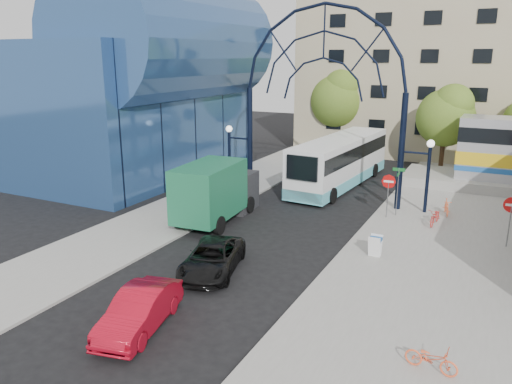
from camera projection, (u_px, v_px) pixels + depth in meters
The scene contains 19 objects.
ground at pixel (201, 286), 20.24m from camera, with size 120.00×120.00×0.00m, color black.
sidewalk_east at pixel (421, 285), 20.21m from camera, with size 8.00×56.00×0.12m, color gray.
plaza_west at pixel (162, 220), 28.21m from camera, with size 5.00×50.00×0.12m, color gray.
gateway_arch at pixel (323, 64), 30.05m from camera, with size 13.64×0.44×12.10m.
stop_sign at pixel (388, 185), 27.98m from camera, with size 0.80×0.07×2.50m.
do_not_enter_sign at pixel (511, 210), 23.58m from camera, with size 0.76×0.07×2.48m.
street_name_sign at pixel (398, 181), 28.29m from camera, with size 0.70×0.70×2.80m.
sandwich_board at pixel (375, 243), 22.77m from camera, with size 0.55×0.61×0.99m.
transit_hall at pixel (136, 87), 38.03m from camera, with size 16.50×18.00×14.50m.
apartment_block at pixel (415, 78), 47.67m from camera, with size 20.00×12.10×14.00m.
tree_north_a at pixel (447, 115), 38.72m from camera, with size 4.48×4.48×7.00m.
tree_north_b at pixel (339, 98), 46.32m from camera, with size 5.12×5.12×8.00m.
city_bus at pixel (340, 161), 35.50m from camera, with size 3.69×12.66×3.43m.
green_truck at pixel (217, 191), 27.96m from camera, with size 3.00×6.88×3.39m.
black_suv at pixel (212, 258), 21.38m from camera, with size 2.10×4.56×1.27m, color black.
red_sedan at pixel (139, 310), 16.88m from camera, with size 1.46×4.20×1.38m, color #AB0A1C.
bike_near_a at pixel (435, 216), 27.10m from camera, with size 0.61×1.76×0.92m, color red.
bike_near_b at pixel (447, 207), 28.78m from camera, with size 0.43×1.52×0.91m, color #FC6432.
bike_far_a at pixel (431, 359), 14.49m from camera, with size 0.54×1.54×0.81m, color #F85D31.
Camera 1 is at (10.30, -15.55, 9.02)m, focal length 35.00 mm.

